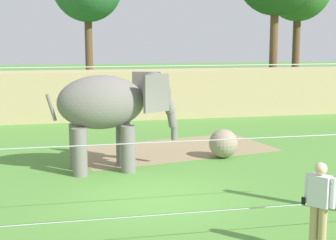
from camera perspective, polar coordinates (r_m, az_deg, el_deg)
ground_plane at (r=12.49m, az=-1.61°, el=-8.53°), size 120.00×120.00×0.00m
dirt_patch at (r=17.49m, az=0.64°, el=-3.30°), size 7.21×4.67×0.01m
embankment_wall at (r=23.99m, az=-6.80°, el=2.82°), size 36.00×1.80×2.25m
elephant at (r=14.59m, az=-6.35°, el=1.54°), size 3.80×1.64×2.81m
enrichment_ball at (r=16.31m, az=6.22°, el=-2.63°), size 0.92×0.92×0.92m
cable_fence at (r=9.18m, az=1.73°, el=-3.84°), size 11.14×0.22×3.46m
zookeeper at (r=9.46m, az=16.58°, el=-8.97°), size 0.47×0.50×1.67m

